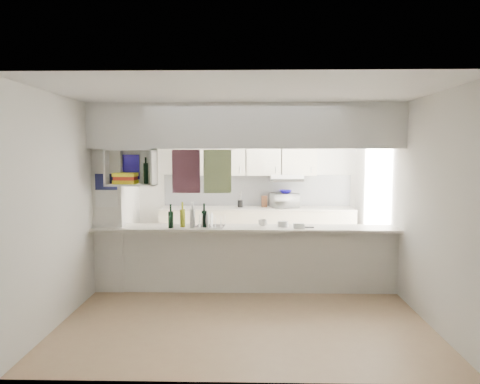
{
  "coord_description": "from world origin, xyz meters",
  "views": [
    {
      "loc": [
        0.06,
        -5.87,
        1.94
      ],
      "look_at": [
        -0.08,
        0.5,
        1.36
      ],
      "focal_mm": 32.0,
      "sensor_mm": 36.0,
      "label": 1
    }
  ],
  "objects_px": {
    "bowl": "(286,192)",
    "wine_bottles": "(188,218)",
    "microwave": "(285,200)",
    "dish_rack": "(210,221)"
  },
  "relations": [
    {
      "from": "bowl",
      "to": "wine_bottles",
      "type": "xyz_separation_m",
      "value": [
        -1.53,
        -2.2,
        -0.17
      ]
    },
    {
      "from": "microwave",
      "to": "bowl",
      "type": "bearing_deg",
      "value": -138.2
    },
    {
      "from": "wine_bottles",
      "to": "dish_rack",
      "type": "bearing_deg",
      "value": 9.33
    },
    {
      "from": "dish_rack",
      "to": "wine_bottles",
      "type": "distance_m",
      "value": 0.31
    },
    {
      "from": "dish_rack",
      "to": "microwave",
      "type": "bearing_deg",
      "value": 66.1
    },
    {
      "from": "bowl",
      "to": "wine_bottles",
      "type": "bearing_deg",
      "value": -124.75
    },
    {
      "from": "wine_bottles",
      "to": "microwave",
      "type": "bearing_deg",
      "value": 55.19
    },
    {
      "from": "microwave",
      "to": "dish_rack",
      "type": "relative_size",
      "value": 1.15
    },
    {
      "from": "microwave",
      "to": "wine_bottles",
      "type": "height_order",
      "value": "wine_bottles"
    },
    {
      "from": "bowl",
      "to": "dish_rack",
      "type": "distance_m",
      "value": 2.48
    }
  ]
}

